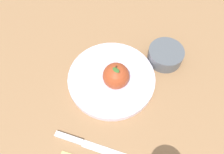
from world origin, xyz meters
TOP-DOWN VIEW (x-y plane):
  - ground_plane at (0.00, 0.00)m, footprint 2.40×2.40m
  - dinner_plate at (-0.04, 0.00)m, footprint 0.25×0.25m
  - apple at (-0.03, 0.01)m, footprint 0.07×0.07m
  - side_bowl at (-0.13, 0.15)m, footprint 0.10×0.10m
  - knife at (0.15, -0.05)m, footprint 0.06×0.20m

SIDE VIEW (x-z plane):
  - ground_plane at x=0.00m, z-range 0.00..0.00m
  - knife at x=0.15m, z-range 0.00..0.01m
  - dinner_plate at x=-0.04m, z-range 0.00..0.02m
  - side_bowl at x=-0.13m, z-range 0.00..0.05m
  - apple at x=-0.03m, z-range 0.01..0.10m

